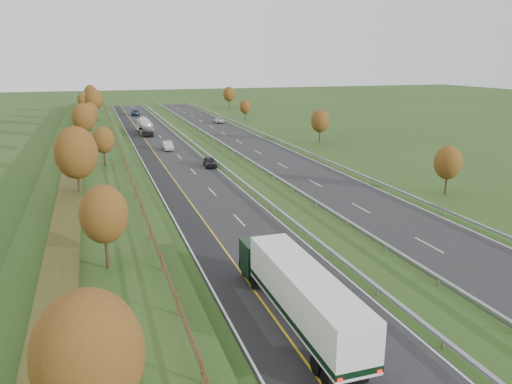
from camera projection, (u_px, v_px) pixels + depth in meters
ground at (224, 159)px, 82.34m from camera, size 400.00×400.00×0.00m
near_carriageway at (171, 156)px, 84.51m from camera, size 10.50×200.00×0.04m
far_carriageway at (263, 151)px, 89.49m from camera, size 10.50×200.00×0.04m
hard_shoulder at (149, 158)px, 83.38m from camera, size 3.00×200.00×0.04m
lane_markings at (208, 154)px, 86.32m from camera, size 26.75×200.00×0.01m
embankment_left at (90, 155)px, 80.34m from camera, size 12.00×200.00×2.00m
hedge_left at (76, 146)px, 79.33m from camera, size 2.20×180.00×1.10m
fence_left at (118, 143)px, 80.87m from camera, size 0.12×189.06×1.20m
median_barrier_near at (204, 151)px, 86.08m from camera, size 0.32×200.00×0.71m
median_barrier_far at (232, 149)px, 87.62m from camera, size 0.32×200.00×0.71m
outer_barrier_far at (293, 146)px, 91.08m from camera, size 0.32×200.00×0.71m
trees_left at (90, 124)px, 75.97m from camera, size 6.64×164.30×7.66m
trees_far at (276, 110)px, 119.22m from camera, size 8.45×118.60×7.12m
box_lorry at (297, 291)px, 30.27m from camera, size 2.58×16.28×4.06m
road_tanker at (145, 126)px, 109.31m from camera, size 2.40×11.22×3.46m
car_dark_near at (210, 162)px, 76.20m from camera, size 2.10×4.50×1.49m
car_silver_mid at (167, 146)px, 90.27m from camera, size 1.65×4.69×1.54m
car_small_far at (135, 113)px, 145.38m from camera, size 2.53×5.67×1.62m
car_oncoming at (219, 120)px, 128.77m from camera, size 2.92×5.28×1.40m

